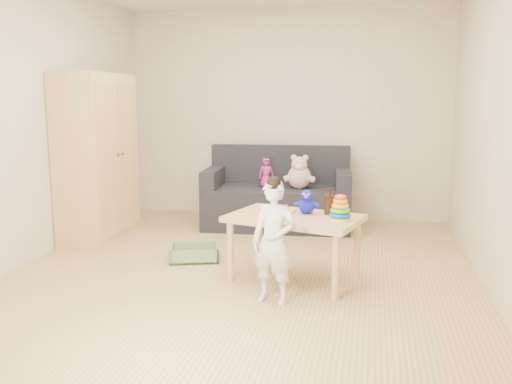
% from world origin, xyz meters
% --- Properties ---
extents(room, '(4.50, 4.50, 4.50)m').
position_xyz_m(room, '(0.00, 0.00, 1.30)').
color(room, tan).
rests_on(room, ground).
extents(wardrobe, '(0.48, 0.97, 1.75)m').
position_xyz_m(wardrobe, '(-1.75, 0.67, 0.87)').
color(wardrobe, tan).
rests_on(wardrobe, ground).
extents(sofa, '(1.74, 0.97, 0.47)m').
position_xyz_m(sofa, '(0.01, 1.63, 0.24)').
color(sofa, black).
rests_on(sofa, ground).
extents(play_table, '(1.18, 0.91, 0.55)m').
position_xyz_m(play_table, '(0.47, -0.22, 0.27)').
color(play_table, tan).
rests_on(play_table, ground).
extents(storage_bin, '(0.53, 0.46, 0.13)m').
position_xyz_m(storage_bin, '(-0.52, 0.15, 0.07)').
color(storage_bin, gray).
rests_on(storage_bin, ground).
extents(toddler, '(0.37, 0.28, 0.89)m').
position_xyz_m(toddler, '(0.40, -0.74, 0.45)').
color(toddler, silver).
rests_on(toddler, ground).
extents(pink_bear, '(0.35, 0.33, 0.33)m').
position_xyz_m(pink_bear, '(0.27, 1.60, 0.64)').
color(pink_bear, '#CF98A4').
rests_on(pink_bear, sofa).
extents(doll, '(0.20, 0.18, 0.34)m').
position_xyz_m(doll, '(-0.12, 1.57, 0.64)').
color(doll, '#B5227F').
rests_on(doll, sofa).
extents(ring_stacker, '(0.18, 0.18, 0.20)m').
position_xyz_m(ring_stacker, '(0.85, -0.30, 0.63)').
color(ring_stacker, '#EDF50C').
rests_on(ring_stacker, play_table).
extents(brown_bottle, '(0.07, 0.07, 0.21)m').
position_xyz_m(brown_bottle, '(0.74, -0.11, 0.64)').
color(brown_bottle, black).
rests_on(brown_bottle, play_table).
extents(blue_plush, '(0.17, 0.13, 0.20)m').
position_xyz_m(blue_plush, '(0.56, -0.11, 0.65)').
color(blue_plush, '#1B22F8').
rests_on(blue_plush, play_table).
extents(wooden_figure, '(0.05, 0.04, 0.10)m').
position_xyz_m(wooden_figure, '(0.41, -0.24, 0.60)').
color(wooden_figure, brown).
rests_on(wooden_figure, play_table).
extents(yellow_book, '(0.22, 0.22, 0.02)m').
position_xyz_m(yellow_book, '(0.35, -0.08, 0.56)').
color(yellow_book, yellow).
rests_on(yellow_book, play_table).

